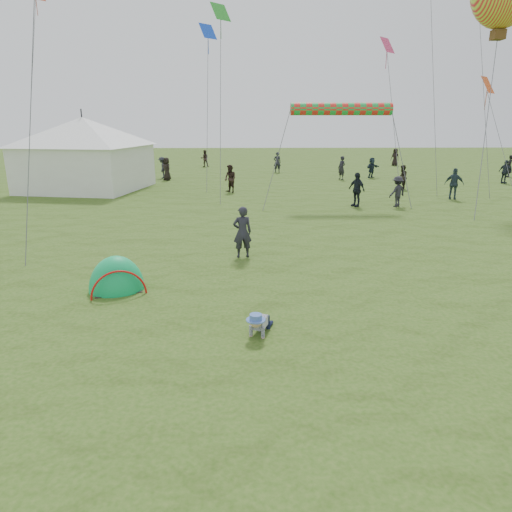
{
  "coord_description": "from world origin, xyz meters",
  "views": [
    {
      "loc": [
        0.12,
        -8.53,
        4.36
      ],
      "look_at": [
        0.41,
        2.78,
        1.0
      ],
      "focal_mm": 32.0,
      "sensor_mm": 36.0,
      "label": 1
    }
  ],
  "objects_px": {
    "crawling_toddler": "(259,322)",
    "standing_adult": "(242,232)",
    "event_marquee": "(85,151)",
    "popup_tent": "(117,290)"
  },
  "relations": [
    {
      "from": "standing_adult",
      "to": "popup_tent",
      "type": "bearing_deg",
      "value": 30.96
    },
    {
      "from": "crawling_toddler",
      "to": "event_marquee",
      "type": "xyz_separation_m",
      "value": [
        -10.61,
        21.74,
        2.18
      ]
    },
    {
      "from": "popup_tent",
      "to": "event_marquee",
      "type": "xyz_separation_m",
      "value": [
        -6.88,
        18.97,
        2.46
      ]
    },
    {
      "from": "crawling_toddler",
      "to": "standing_adult",
      "type": "distance_m",
      "value": 5.8
    },
    {
      "from": "crawling_toddler",
      "to": "event_marquee",
      "type": "bearing_deg",
      "value": 136.56
    },
    {
      "from": "standing_adult",
      "to": "event_marquee",
      "type": "distance_m",
      "value": 19.05
    },
    {
      "from": "popup_tent",
      "to": "event_marquee",
      "type": "relative_size",
      "value": 0.26
    },
    {
      "from": "crawling_toddler",
      "to": "event_marquee",
      "type": "relative_size",
      "value": 0.1
    },
    {
      "from": "crawling_toddler",
      "to": "standing_adult",
      "type": "bearing_deg",
      "value": 114.17
    },
    {
      "from": "event_marquee",
      "to": "popup_tent",
      "type": "bearing_deg",
      "value": -59.74
    }
  ]
}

